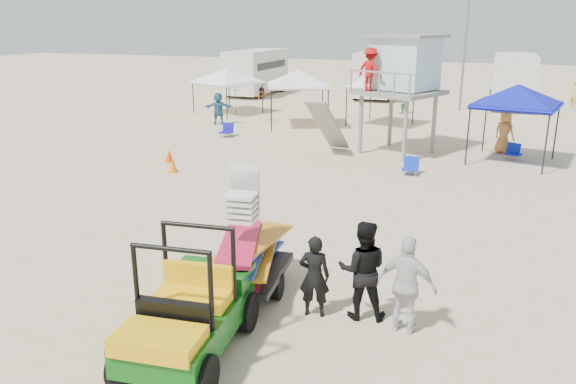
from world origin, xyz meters
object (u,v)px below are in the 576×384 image
(man_left, at_px, (314,276))
(lifeguard_tower, at_px, (399,68))
(utility_cart, at_px, (186,303))
(surf_trailer, at_px, (246,250))
(canopy_blue, at_px, (518,88))

(man_left, relative_size, lifeguard_tower, 0.34)
(utility_cart, relative_size, man_left, 1.83)
(surf_trailer, xyz_separation_m, canopy_blue, (5.10, 13.83, 1.93))
(lifeguard_tower, height_order, canopy_blue, lifeguard_tower)
(utility_cart, bearing_deg, lifeguard_tower, 88.15)
(canopy_blue, bearing_deg, lifeguard_tower, 178.28)
(lifeguard_tower, bearing_deg, surf_trailer, -92.13)
(surf_trailer, xyz_separation_m, man_left, (1.52, -0.30, -0.17))
(canopy_blue, bearing_deg, man_left, -104.22)
(utility_cart, xyz_separation_m, canopy_blue, (5.10, 16.17, 1.91))
(utility_cart, height_order, man_left, utility_cart)
(utility_cart, distance_m, canopy_blue, 17.06)
(lifeguard_tower, distance_m, canopy_blue, 4.62)
(lifeguard_tower, xyz_separation_m, canopy_blue, (4.58, -0.14, -0.61))
(surf_trailer, bearing_deg, canopy_blue, 69.77)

